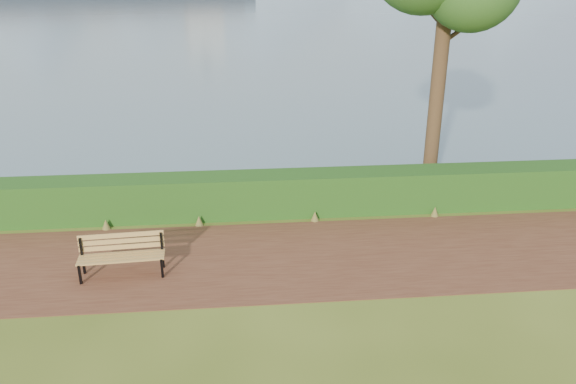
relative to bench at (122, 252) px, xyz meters
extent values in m
plane|color=#414F16|center=(2.45, 0.03, -0.47)|extent=(140.00, 140.00, 0.00)
cube|color=#4F291B|center=(2.45, 0.33, -0.46)|extent=(40.00, 3.40, 0.01)
cube|color=#1B4012|center=(2.45, 2.63, 0.03)|extent=(32.00, 0.85, 1.00)
cube|color=black|center=(-0.73, -0.33, -0.26)|extent=(0.05, 0.06, 0.40)
cube|color=black|center=(-0.76, 0.06, -0.08)|extent=(0.05, 0.06, 0.77)
cube|color=black|center=(-0.75, -0.13, -0.09)|extent=(0.08, 0.47, 0.04)
cube|color=black|center=(0.77, -0.23, -0.26)|extent=(0.05, 0.06, 0.40)
cube|color=black|center=(0.75, 0.16, -0.08)|extent=(0.05, 0.06, 0.77)
cube|color=black|center=(0.76, -0.03, -0.09)|extent=(0.08, 0.47, 0.04)
cube|color=#AD7A43|center=(0.02, -0.25, -0.06)|extent=(1.62, 0.19, 0.03)
cube|color=#AD7A43|center=(0.01, -0.14, -0.06)|extent=(1.62, 0.19, 0.03)
cube|color=#AD7A43|center=(0.00, -0.03, -0.06)|extent=(1.62, 0.19, 0.03)
cube|color=#AD7A43|center=(-0.01, 0.09, -0.06)|extent=(1.62, 0.19, 0.03)
cube|color=#AD7A43|center=(-0.01, 0.14, 0.05)|extent=(1.62, 0.14, 0.09)
cube|color=#AD7A43|center=(-0.01, 0.14, 0.17)|extent=(1.62, 0.14, 0.09)
cube|color=#AD7A43|center=(-0.01, 0.14, 0.30)|extent=(1.62, 0.14, 0.09)
cylinder|color=#3B2518|center=(7.44, 4.03, 2.89)|extent=(0.37, 0.37, 6.72)
cylinder|color=#3B2518|center=(7.86, 4.03, 3.64)|extent=(0.98, 0.11, 0.73)
cylinder|color=#3B2518|center=(7.06, 4.12, 4.11)|extent=(0.76, 0.35, 0.67)
camera|label=1|loc=(2.29, -9.83, 5.09)|focal=35.00mm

